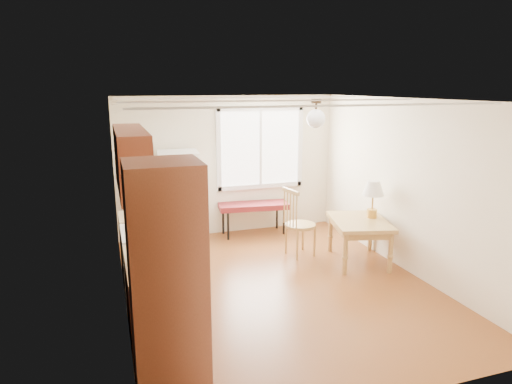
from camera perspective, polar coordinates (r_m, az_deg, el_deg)
name	(u,v)px	position (r m, az deg, el deg)	size (l,w,h in m)	color
room_shell	(278,197)	(5.97, 2.82, -0.60)	(4.60, 5.60, 2.62)	#602F13
kitchen_run	(152,259)	(5.12, -12.92, -8.11)	(0.65, 3.40, 2.20)	brown
window_unit	(260,148)	(8.40, 0.55, 5.52)	(1.64, 0.05, 1.51)	white
pendant_light	(316,118)	(6.46, 7.49, 9.21)	(0.26, 0.26, 0.40)	black
refrigerator	(179,198)	(7.83, -9.56, -0.79)	(0.72, 0.72, 1.61)	white
bench	(253,207)	(8.30, -0.32, -1.84)	(1.31, 0.62, 0.58)	maroon
dining_table	(360,226)	(7.16, 12.81, -4.21)	(1.05, 1.24, 0.67)	#A67C40
chair	(295,218)	(7.22, 4.92, -3.24)	(0.51, 0.50, 1.10)	#A67C40
table_lamp	(373,191)	(7.20, 14.45, 0.11)	(0.33, 0.33, 0.58)	#BD913C
coffee_maker	(152,247)	(4.88, -12.88, -6.69)	(0.25, 0.29, 0.38)	black
kettle	(152,254)	(4.81, -12.82, -7.59)	(0.12, 0.12, 0.23)	red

